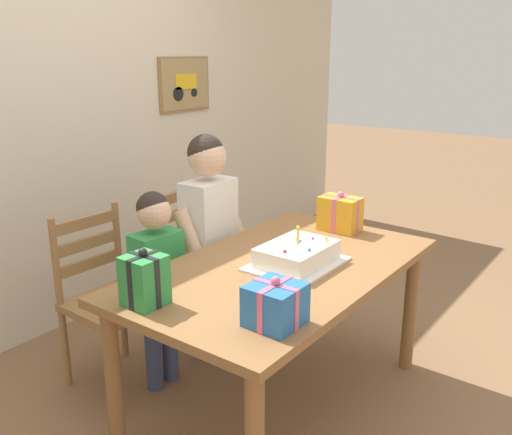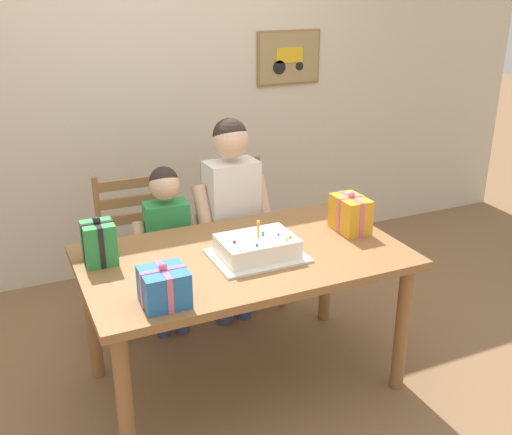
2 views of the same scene
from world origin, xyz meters
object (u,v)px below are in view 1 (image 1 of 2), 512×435
(gift_box_beside_cake, at_px, (145,280))
(child_younger, at_px, (158,272))
(chair_right, at_px, (198,261))
(gift_box_red_large, at_px, (340,214))
(birthday_cake, at_px, (297,255))
(dining_table, at_px, (281,284))
(gift_box_corner_small, at_px, (275,304))
(child_older, at_px, (209,226))
(chair_left, at_px, (109,299))

(gift_box_beside_cake, height_order, child_younger, child_younger)
(gift_box_beside_cake, bearing_deg, child_younger, 42.56)
(gift_box_beside_cake, distance_m, chair_right, 1.24)
(child_younger, bearing_deg, gift_box_red_large, -33.61)
(gift_box_beside_cake, distance_m, child_younger, 0.63)
(chair_right, bearing_deg, birthday_cake, -108.30)
(dining_table, distance_m, gift_box_red_large, 0.66)
(birthday_cake, relative_size, gift_box_corner_small, 2.29)
(gift_box_corner_small, distance_m, child_older, 1.13)
(dining_table, relative_size, gift_box_corner_small, 8.18)
(dining_table, bearing_deg, gift_box_corner_small, -147.93)
(gift_box_corner_small, xyz_separation_m, child_older, (0.67, 0.90, -0.04))
(birthday_cake, height_order, gift_box_beside_cake, gift_box_beside_cake)
(gift_box_red_large, xyz_separation_m, gift_box_beside_cake, (-1.28, 0.16, 0.01))
(dining_table, bearing_deg, child_older, 73.14)
(chair_right, bearing_deg, gift_box_corner_small, -125.96)
(child_older, bearing_deg, gift_box_red_large, -51.36)
(gift_box_beside_cake, height_order, child_older, child_older)
(dining_table, xyz_separation_m, child_older, (0.18, 0.60, 0.13))
(gift_box_red_large, xyz_separation_m, chair_left, (-0.97, 0.80, -0.37))
(dining_table, height_order, gift_box_red_large, gift_box_red_large)
(dining_table, relative_size, birthday_cake, 3.56)
(gift_box_beside_cake, xyz_separation_m, chair_right, (0.99, 0.64, -0.38))
(dining_table, bearing_deg, birthday_cake, -53.53)
(chair_left, xyz_separation_m, child_younger, (0.12, -0.24, 0.17))
(child_older, distance_m, child_younger, 0.42)
(child_older, bearing_deg, dining_table, -106.86)
(chair_left, relative_size, chair_right, 1.00)
(chair_left, distance_m, child_older, 0.65)
(birthday_cake, xyz_separation_m, chair_right, (0.30, 0.89, -0.32))
(child_younger, bearing_deg, gift_box_beside_cake, -137.44)
(dining_table, relative_size, child_older, 1.23)
(dining_table, distance_m, child_older, 0.64)
(child_older, bearing_deg, gift_box_corner_small, -126.55)
(gift_box_corner_small, relative_size, child_older, 0.15)
(gift_box_corner_small, bearing_deg, dining_table, 32.07)
(gift_box_beside_cake, bearing_deg, dining_table, -16.45)
(gift_box_beside_cake, height_order, chair_right, gift_box_beside_cake)
(gift_box_corner_small, height_order, child_older, child_older)
(gift_box_beside_cake, relative_size, chair_left, 0.26)
(birthday_cake, bearing_deg, gift_box_red_large, 9.29)
(gift_box_beside_cake, relative_size, gift_box_corner_small, 1.23)
(child_older, bearing_deg, birthday_cake, -101.86)
(child_older, xyz_separation_m, child_younger, (-0.40, 0.00, -0.14))
(gift_box_red_large, distance_m, gift_box_beside_cake, 1.29)
(birthday_cake, height_order, child_older, child_older)
(dining_table, relative_size, chair_right, 1.70)
(birthday_cake, distance_m, gift_box_corner_small, 0.59)
(gift_box_corner_small, relative_size, chair_right, 0.21)
(gift_box_red_large, bearing_deg, child_younger, 146.39)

